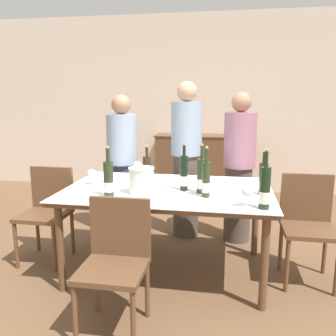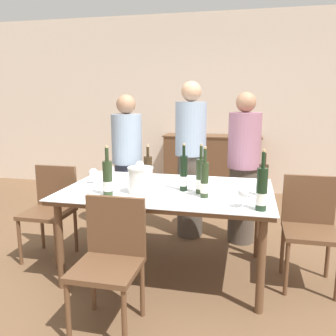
# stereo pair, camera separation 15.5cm
# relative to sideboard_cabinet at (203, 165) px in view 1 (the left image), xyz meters

# --- Properties ---
(ground_plane) EXTENTS (12.00, 12.00, 0.00)m
(ground_plane) POSITION_rel_sideboard_cabinet_xyz_m (-0.10, -2.65, -0.47)
(ground_plane) COLOR brown
(back_wall) EXTENTS (8.00, 0.10, 2.80)m
(back_wall) POSITION_rel_sideboard_cabinet_xyz_m (-0.10, 0.29, 0.93)
(back_wall) COLOR beige
(back_wall) RESTS_ON ground_plane
(sideboard_cabinet) EXTENTS (1.50, 0.46, 0.94)m
(sideboard_cabinet) POSITION_rel_sideboard_cabinet_xyz_m (0.00, 0.00, 0.00)
(sideboard_cabinet) COLOR brown
(sideboard_cabinet) RESTS_ON ground_plane
(dining_table) EXTENTS (1.74, 1.12, 0.76)m
(dining_table) POSITION_rel_sideboard_cabinet_xyz_m (-0.10, -2.65, 0.22)
(dining_table) COLOR brown
(dining_table) RESTS_ON ground_plane
(ice_bucket) EXTENTS (0.21, 0.21, 0.22)m
(ice_bucket) POSITION_rel_sideboard_cabinet_xyz_m (-0.29, -2.84, 0.40)
(ice_bucket) COLOR white
(ice_bucket) RESTS_ON dining_table
(wine_bottle_0) EXTENTS (0.06, 0.06, 0.40)m
(wine_bottle_0) POSITION_rel_sideboard_cabinet_xyz_m (0.23, -2.85, 0.42)
(wine_bottle_0) COLOR #28381E
(wine_bottle_0) RESTS_ON dining_table
(wine_bottle_1) EXTENTS (0.08, 0.08, 0.42)m
(wine_bottle_1) POSITION_rel_sideboard_cabinet_xyz_m (0.65, -3.08, 0.43)
(wine_bottle_1) COLOR black
(wine_bottle_1) RESTS_ON dining_table
(wine_bottle_2) EXTENTS (0.07, 0.07, 0.36)m
(wine_bottle_2) POSITION_rel_sideboard_cabinet_xyz_m (0.67, -2.70, 0.41)
(wine_bottle_2) COLOR #332314
(wine_bottle_2) RESTS_ON dining_table
(wine_bottle_3) EXTENTS (0.08, 0.08, 0.40)m
(wine_bottle_3) POSITION_rel_sideboard_cabinet_xyz_m (0.19, -2.74, 0.42)
(wine_bottle_3) COLOR #28381E
(wine_bottle_3) RESTS_ON dining_table
(wine_bottle_4) EXTENTS (0.06, 0.06, 0.40)m
(wine_bottle_4) POSITION_rel_sideboard_cabinet_xyz_m (0.04, -2.68, 0.43)
(wine_bottle_4) COLOR black
(wine_bottle_4) RESTS_ON dining_table
(wine_bottle_5) EXTENTS (0.08, 0.08, 0.36)m
(wine_bottle_5) POSITION_rel_sideboard_cabinet_xyz_m (-0.31, -2.55, 0.41)
(wine_bottle_5) COLOR #332314
(wine_bottle_5) RESTS_ON dining_table
(wine_bottle_6) EXTENTS (0.08, 0.08, 0.40)m
(wine_bottle_6) POSITION_rel_sideboard_cabinet_xyz_m (-0.52, -2.96, 0.42)
(wine_bottle_6) COLOR #28381E
(wine_bottle_6) RESTS_ON dining_table
(wine_glass_0) EXTENTS (0.08, 0.08, 0.15)m
(wine_glass_0) POSITION_rel_sideboard_cabinet_xyz_m (-0.67, -2.54, 0.40)
(wine_glass_0) COLOR white
(wine_glass_0) RESTS_ON dining_table
(wine_glass_1) EXTENTS (0.09, 0.09, 0.16)m
(wine_glass_1) POSITION_rel_sideboard_cabinet_xyz_m (-0.47, -2.28, 0.40)
(wine_glass_1) COLOR white
(wine_glass_1) RESTS_ON dining_table
(wine_glass_2) EXTENTS (0.07, 0.07, 0.12)m
(wine_glass_2) POSITION_rel_sideboard_cabinet_xyz_m (0.59, -2.78, 0.37)
(wine_glass_2) COLOR white
(wine_glass_2) RESTS_ON dining_table
(wine_glass_3) EXTENTS (0.08, 0.08, 0.14)m
(wine_glass_3) POSITION_rel_sideboard_cabinet_xyz_m (-0.80, -2.63, 0.38)
(wine_glass_3) COLOR white
(wine_glass_3) RESTS_ON dining_table
(wine_glass_4) EXTENTS (0.08, 0.08, 0.16)m
(wine_glass_4) POSITION_rel_sideboard_cabinet_xyz_m (0.53, -3.07, 0.40)
(wine_glass_4) COLOR white
(wine_glass_4) RESTS_ON dining_table
(chair_near_front) EXTENTS (0.42, 0.42, 0.86)m
(chair_near_front) POSITION_rel_sideboard_cabinet_xyz_m (-0.32, -3.45, 0.03)
(chair_near_front) COLOR brown
(chair_near_front) RESTS_ON ground_plane
(chair_left_end) EXTENTS (0.42, 0.42, 0.87)m
(chair_left_end) POSITION_rel_sideboard_cabinet_xyz_m (-1.27, -2.57, 0.04)
(chair_left_end) COLOR brown
(chair_left_end) RESTS_ON ground_plane
(chair_right_end) EXTENTS (0.42, 0.42, 0.89)m
(chair_right_end) POSITION_rel_sideboard_cabinet_xyz_m (1.06, -2.57, 0.05)
(chair_right_end) COLOR brown
(chair_right_end) RESTS_ON ground_plane
(person_host) EXTENTS (0.33, 0.33, 1.55)m
(person_host) POSITION_rel_sideboard_cabinet_xyz_m (-0.75, -1.85, 0.31)
(person_host) COLOR #383F56
(person_host) RESTS_ON ground_plane
(person_guest_left) EXTENTS (0.33, 0.33, 1.69)m
(person_guest_left) POSITION_rel_sideboard_cabinet_xyz_m (-0.05, -1.78, 0.38)
(person_guest_left) COLOR #51473D
(person_guest_left) RESTS_ON ground_plane
(person_guest_right) EXTENTS (0.33, 0.33, 1.57)m
(person_guest_right) POSITION_rel_sideboard_cabinet_xyz_m (0.51, -1.82, 0.32)
(person_guest_right) COLOR #51473D
(person_guest_right) RESTS_ON ground_plane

